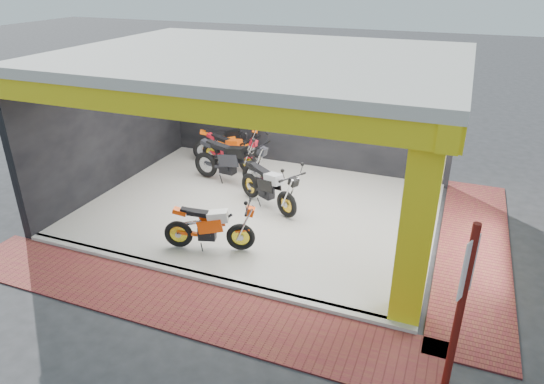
# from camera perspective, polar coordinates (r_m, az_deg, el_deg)

# --- Properties ---
(ground) EXTENTS (80.00, 80.00, 0.00)m
(ground) POSITION_cam_1_polar(r_m,az_deg,el_deg) (10.09, -5.77, -7.02)
(ground) COLOR #2D2D30
(ground) RESTS_ON ground
(showroom_floor) EXTENTS (8.00, 6.00, 0.10)m
(showroom_floor) POSITION_cam_1_polar(r_m,az_deg,el_deg) (11.64, -1.33, -1.99)
(showroom_floor) COLOR white
(showroom_floor) RESTS_ON ground
(showroom_ceiling) EXTENTS (8.40, 6.40, 0.20)m
(showroom_ceiling) POSITION_cam_1_polar(r_m,az_deg,el_deg) (10.52, -1.53, 15.52)
(showroom_ceiling) COLOR beige
(showroom_ceiling) RESTS_ON corner_column
(back_wall) EXTENTS (8.20, 0.20, 3.50)m
(back_wall) POSITION_cam_1_polar(r_m,az_deg,el_deg) (13.75, 3.69, 9.86)
(back_wall) COLOR black
(back_wall) RESTS_ON ground
(left_wall) EXTENTS (0.20, 6.20, 3.50)m
(left_wall) POSITION_cam_1_polar(r_m,az_deg,el_deg) (13.06, -18.39, 7.81)
(left_wall) COLOR black
(left_wall) RESTS_ON ground
(corner_column) EXTENTS (0.50, 0.50, 3.50)m
(corner_column) POSITION_cam_1_polar(r_m,az_deg,el_deg) (7.68, 16.70, -3.92)
(corner_column) COLOR yellow
(corner_column) RESTS_ON ground
(header_beam_front) EXTENTS (8.40, 0.30, 0.40)m
(header_beam_front) POSITION_cam_1_polar(r_m,az_deg,el_deg) (7.97, -10.10, 9.86)
(header_beam_front) COLOR yellow
(header_beam_front) RESTS_ON corner_column
(header_beam_right) EXTENTS (0.30, 6.40, 0.40)m
(header_beam_right) POSITION_cam_1_polar(r_m,az_deg,el_deg) (9.75, 21.14, 11.35)
(header_beam_right) COLOR yellow
(header_beam_right) RESTS_ON corner_column
(floor_kerb) EXTENTS (8.00, 0.20, 0.10)m
(floor_kerb) POSITION_cam_1_polar(r_m,az_deg,el_deg) (9.32, -8.66, -9.81)
(floor_kerb) COLOR white
(floor_kerb) RESTS_ON ground
(paver_front) EXTENTS (9.00, 1.40, 0.03)m
(paver_front) POSITION_cam_1_polar(r_m,az_deg,el_deg) (8.82, -11.20, -12.62)
(paver_front) COLOR maroon
(paver_front) RESTS_ON ground
(paver_right) EXTENTS (1.40, 7.00, 0.03)m
(paver_right) POSITION_cam_1_polar(r_m,az_deg,el_deg) (10.94, 22.66, -6.20)
(paver_right) COLOR maroon
(paver_right) RESTS_ON ground
(signpost) EXTENTS (0.16, 0.34, 2.58)m
(signpost) POSITION_cam_1_polar(r_m,az_deg,el_deg) (6.80, 21.38, -12.14)
(signpost) COLOR #5E130E
(signpost) RESTS_ON ground
(moto_hero) EXTENTS (2.09, 1.25, 1.20)m
(moto_hero) POSITION_cam_1_polar(r_m,az_deg,el_deg) (9.62, -3.75, -3.83)
(moto_hero) COLOR #FF490A
(moto_hero) RESTS_ON showroom_floor
(moto_row_a) EXTENTS (2.21, 1.68, 1.28)m
(moto_row_a) POSITION_cam_1_polar(r_m,az_deg,el_deg) (10.86, 1.77, -0.02)
(moto_row_a) COLOR black
(moto_row_a) RESTS_ON showroom_floor
(moto_row_b) EXTENTS (2.45, 1.18, 1.44)m
(moto_row_b) POSITION_cam_1_polar(r_m,az_deg,el_deg) (12.27, -2.10, 3.43)
(moto_row_b) COLOR black
(moto_row_b) RESTS_ON showroom_floor
(moto_row_c) EXTENTS (2.13, 1.15, 1.24)m
(moto_row_c) POSITION_cam_1_polar(r_m,az_deg,el_deg) (13.29, -2.90, 4.66)
(moto_row_c) COLOR red
(moto_row_c) RESTS_ON showroom_floor
(moto_row_d) EXTENTS (2.18, 1.57, 1.25)m
(moto_row_d) POSITION_cam_1_polar(r_m,az_deg,el_deg) (14.29, -2.79, 6.17)
(moto_row_d) COLOR #FF5C0A
(moto_row_d) RESTS_ON showroom_floor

